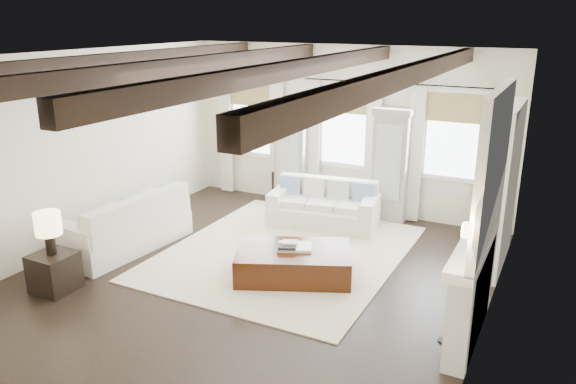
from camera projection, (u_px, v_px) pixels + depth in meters
The scene contains 15 objects.
ground at pixel (246, 283), 8.16m from camera, with size 7.50×7.50×0.00m, color black.
room_shell at pixel (321, 149), 8.02m from camera, with size 6.54×7.54×3.22m.
area_rug at pixel (285, 252), 9.18m from camera, with size 3.59×4.24×0.02m, color beige.
sofa_back at pixel (324, 208), 10.31m from camera, with size 2.06×1.14×0.84m.
sofa_left at pixel (128, 227), 9.24m from camera, with size 1.18×2.27×0.94m.
ottoman at pixel (293, 263), 8.28m from camera, with size 1.66×1.04×0.44m, color black.
tray at pixel (295, 247), 8.27m from camera, with size 0.50×0.38×0.04m, color white.
book_lower at pixel (287, 247), 8.17m from camera, with size 0.26×0.20×0.04m, color #262628.
book_upper at pixel (290, 242), 8.23m from camera, with size 0.22×0.17×0.03m, color beige.
side_table_front at pixel (54, 272), 7.87m from camera, with size 0.55×0.55×0.55m, color black.
lamp_front at pixel (48, 226), 7.66m from camera, with size 0.36×0.36×0.62m.
side_table_back at pixel (285, 185), 11.80m from camera, with size 0.40×0.40×0.61m, color black.
lamp_back at pixel (285, 151), 11.58m from camera, with size 0.36×0.36×0.63m.
candlestick_near at pixel (446, 319), 6.60m from camera, with size 0.15×0.15×0.73m.
candlestick_far at pixel (452, 307), 6.90m from camera, with size 0.14×0.14×0.70m.
Camera 1 is at (3.90, -6.29, 3.72)m, focal length 35.00 mm.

